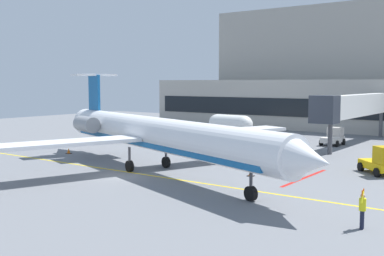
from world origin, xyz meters
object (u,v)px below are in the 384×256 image
object	(u,v)px
regional_jet	(154,134)
marshaller	(362,209)
belt_loader	(382,162)
baggage_tug	(114,129)
pushback_tractor	(333,137)
fuel_tank	(230,123)

from	to	relation	value
regional_jet	marshaller	xyz separation A→B (m)	(18.03, -5.67, -2.01)
belt_loader	baggage_tug	bearing A→B (deg)	168.03
pushback_tractor	regional_jet	bearing A→B (deg)	-103.25
pushback_tractor	belt_loader	world-z (taller)	belt_loader
baggage_tug	fuel_tank	distance (m)	15.79
fuel_tank	belt_loader	bearing A→B (deg)	-36.30
baggage_tug	marshaller	size ratio (longest dim) A/B	1.72
baggage_tug	pushback_tractor	xyz separation A→B (m)	(27.31, 7.51, 0.04)
belt_loader	marshaller	xyz separation A→B (m)	(3.00, -14.89, -0.03)
regional_jet	baggage_tug	bearing A→B (deg)	141.77
pushback_tractor	marshaller	bearing A→B (deg)	-67.86
pushback_tractor	belt_loader	size ratio (longest dim) A/B	0.88
belt_loader	fuel_tank	distance (m)	30.68
belt_loader	marshaller	bearing A→B (deg)	-78.62
regional_jet	baggage_tug	distance (m)	27.51
belt_loader	fuel_tank	size ratio (longest dim) A/B	0.53
belt_loader	marshaller	size ratio (longest dim) A/B	1.90
pushback_tractor	fuel_tank	world-z (taller)	fuel_tank
regional_jet	baggage_tug	xyz separation A→B (m)	(-21.55, 16.97, -2.14)
regional_jet	marshaller	bearing A→B (deg)	-17.46
belt_loader	regional_jet	bearing A→B (deg)	-148.48
baggage_tug	pushback_tractor	size ratio (longest dim) A/B	1.03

